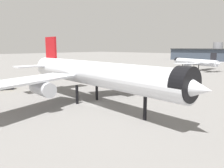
# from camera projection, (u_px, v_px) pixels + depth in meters

# --- Properties ---
(ground) EXTENTS (900.00, 900.00, 0.00)m
(ground) POSITION_uv_depth(u_px,v_px,m) (94.00, 104.00, 61.05)
(ground) COLOR slate
(airliner_near_gate) EXTENTS (65.84, 59.69, 18.93)m
(airliner_near_gate) POSITION_uv_depth(u_px,v_px,m) (92.00, 74.00, 60.47)
(airliner_near_gate) COLOR silver
(airliner_near_gate) RESTS_ON ground
(airliner_far_taxiway) EXTENTS (39.16, 34.93, 11.93)m
(airliner_far_taxiway) POSITION_uv_depth(u_px,v_px,m) (195.00, 62.00, 150.85)
(airliner_far_taxiway) COLOR silver
(airliner_far_taxiway) RESTS_ON ground
(service_truck_front) EXTENTS (4.09, 5.96, 3.00)m
(service_truck_front) POSITION_uv_depth(u_px,v_px,m) (6.00, 85.00, 81.44)
(service_truck_front) COLOR black
(service_truck_front) RESTS_ON ground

